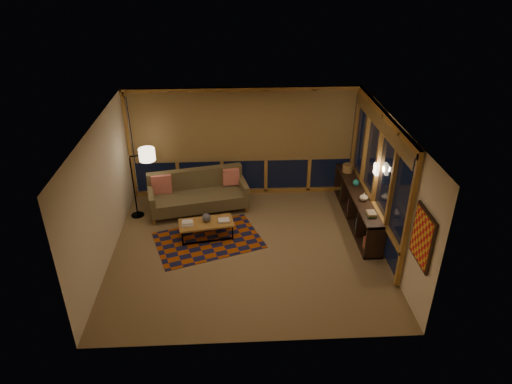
{
  "coord_description": "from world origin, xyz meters",
  "views": [
    {
      "loc": [
        -0.23,
        -7.7,
        5.52
      ],
      "look_at": [
        0.18,
        0.25,
        1.2
      ],
      "focal_mm": 32.0,
      "sensor_mm": 36.0,
      "label": 1
    }
  ],
  "objects_px": {
    "floor_lamp": "(133,184)",
    "coffee_table": "(207,230)",
    "sofa": "(198,194)",
    "bookshelf": "(357,206)"
  },
  "relations": [
    {
      "from": "floor_lamp",
      "to": "sofa",
      "type": "bearing_deg",
      "value": -9.8
    },
    {
      "from": "sofa",
      "to": "bookshelf",
      "type": "height_order",
      "value": "sofa"
    },
    {
      "from": "coffee_table",
      "to": "bookshelf",
      "type": "distance_m",
      "value": 3.39
    },
    {
      "from": "coffee_table",
      "to": "floor_lamp",
      "type": "height_order",
      "value": "floor_lamp"
    },
    {
      "from": "coffee_table",
      "to": "floor_lamp",
      "type": "distance_m",
      "value": 2.02
    },
    {
      "from": "sofa",
      "to": "coffee_table",
      "type": "bearing_deg",
      "value": -90.36
    },
    {
      "from": "sofa",
      "to": "coffee_table",
      "type": "relative_size",
      "value": 1.95
    },
    {
      "from": "coffee_table",
      "to": "floor_lamp",
      "type": "bearing_deg",
      "value": 139.31
    },
    {
      "from": "sofa",
      "to": "bookshelf",
      "type": "xyz_separation_m",
      "value": [
        3.58,
        -0.62,
        -0.09
      ]
    },
    {
      "from": "floor_lamp",
      "to": "coffee_table",
      "type": "bearing_deg",
      "value": -46.83
    }
  ]
}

